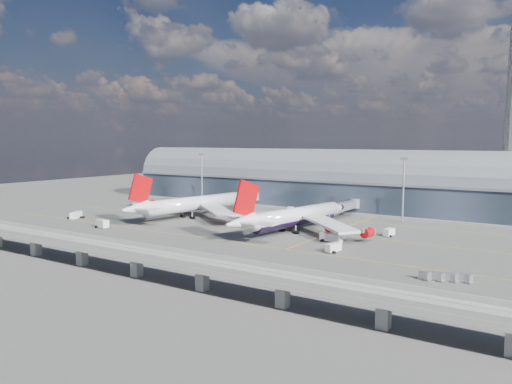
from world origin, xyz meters
The scene contains 19 objects.
ground centered at (0.00, 0.00, 0.00)m, with size 500.00×500.00×0.00m, color #474744.
taxi_lines centered at (0.00, 22.11, 0.01)m, with size 200.00×80.12×0.01m.
terminal centered at (0.00, 77.99, 11.34)m, with size 200.00×30.00×28.00m.
guideway centered at (0.00, -55.00, 5.29)m, with size 220.00×8.50×7.20m.
floodlight_mast_left centered at (-50.00, 55.00, 13.63)m, with size 3.00×0.70×25.70m.
floodlight_mast_right centered at (50.00, 55.00, 13.63)m, with size 3.00×0.70×25.70m.
airliner_left centered at (-28.24, 20.65, 5.74)m, with size 62.61×65.88×20.11m.
airliner_right centered at (22.93, 15.95, 5.27)m, with size 61.06×63.89×20.32m.
jet_bridge_left centered at (-24.41, 53.12, 5.18)m, with size 4.40×28.00×7.25m.
jet_bridge_right centered at (26.71, 51.18, 5.18)m, with size 4.40×32.00×7.25m.
service_truck_0 centered at (-65.96, -7.06, 1.48)m, with size 5.16×7.22×2.87m.
service_truck_1 centered at (-39.11, -15.93, 1.58)m, with size 5.74×3.40×3.13m.
service_truck_2 centered at (41.71, 7.10, 1.44)m, with size 7.91×3.75×2.76m.
service_truck_3 centered at (48.31, -5.60, 1.33)m, with size 3.33×5.71×2.59m.
service_truck_4 centered at (54.17, 26.46, 1.33)m, with size 2.90×4.84×2.63m.
service_truck_5 centered at (3.30, 49.54, 1.68)m, with size 5.39×7.26×3.29m.
cargo_train_0 centered at (-40.34, -40.20, 0.79)m, with size 9.11×1.98×1.51m.
cargo_train_1 centered at (9.19, -34.06, 0.79)m, with size 6.87×3.73×1.52m.
cargo_train_2 centered at (82.39, -19.12, 1.02)m, with size 11.72×5.32×1.95m.
Camera 1 is at (106.96, -136.41, 32.38)m, focal length 35.00 mm.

